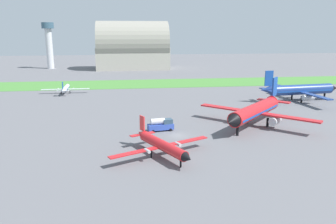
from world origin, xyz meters
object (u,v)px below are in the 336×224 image
Objects in this scene: airplane_foreground_turboprop at (162,145)px; fuel_truck_near_gate at (161,125)px; airplane_taxiing_turboprop at (65,88)px; airplane_midfield_jet at (256,111)px; control_tower at (49,41)px; airplane_parked_jet_far at (300,90)px.

airplane_foreground_turboprop reaches higher than fuel_truck_near_gate.
airplane_taxiing_turboprop is (-30.80, 76.07, -0.40)m from airplane_foreground_turboprop.
control_tower is (-83.96, 156.77, 14.29)m from airplane_midfield_jet.
fuel_truck_near_gate is at bearing -42.91° from airplane_midfield_jet.
control_tower is at bearing 171.95° from airplane_foreground_turboprop.
airplane_midfield_jet reaches higher than airplane_foreground_turboprop.
control_tower is at bearing 13.35° from airplane_taxiing_turboprop.
airplane_foreground_turboprop is at bearing -105.56° from fuel_truck_near_gate.
fuel_truck_near_gate is at bearing -151.61° from airplane_taxiing_turboprop.
control_tower is at bearing 125.37° from airplane_parked_jet_far.
airplane_midfield_jet is 1.24× the size of airplane_foreground_turboprop.
airplane_taxiing_turboprop is 0.62× the size of control_tower.
airplane_taxiing_turboprop reaches higher than fuel_truck_near_gate.
fuel_truck_near_gate is at bearing -156.54° from airplane_parked_jet_far.
airplane_midfield_jet is at bearing -6.93° from fuel_truck_near_gate.
fuel_truck_near_gate is at bearing 148.10° from airplane_foreground_turboprop.
airplane_foreground_turboprop is at bearing -159.01° from airplane_taxiing_turboprop.
airplane_foreground_turboprop is 82.07m from airplane_taxiing_turboprop.
airplane_foreground_turboprop is 18.24m from fuel_truck_near_gate.
airplane_foreground_turboprop is at bearing -10.45° from airplane_midfield_jet.
control_tower reaches higher than airplane_taxiing_turboprop.
airplane_midfield_jet is at bearing -135.33° from airplane_taxiing_turboprop.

